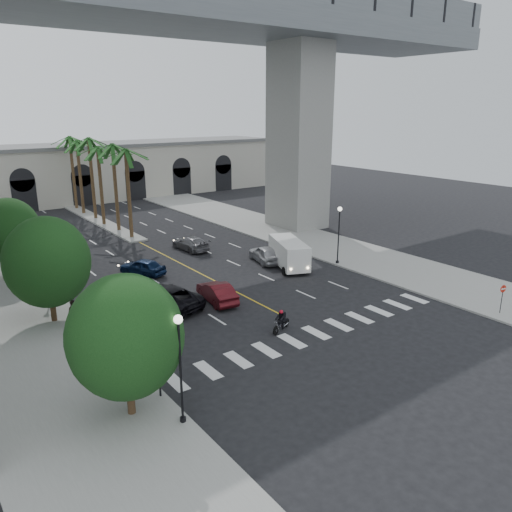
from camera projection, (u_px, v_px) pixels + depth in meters
The scene contains 30 objects.
ground at pixel (301, 325), 32.90m from camera, with size 140.00×140.00×0.00m, color black.
sidewalk_left at pixel (7, 305), 35.99m from camera, with size 8.00×100.00×0.15m, color gray.
sidewalk_right at pixel (314, 242), 52.97m from camera, with size 8.00×100.00×0.15m, color gray.
median at pixel (100, 221), 62.26m from camera, with size 2.00×24.00×0.20m, color gray.
pier_building at pixel (58, 174), 74.22m from camera, with size 71.00×10.50×8.50m.
bridge at pixel (178, 54), 46.56m from camera, with size 75.00×13.00×26.00m.
palm_a at pixel (126, 154), 51.95m from camera, with size 3.20×3.20×10.30m.
palm_b at pixel (112, 149), 55.03m from camera, with size 3.20×3.20×10.60m.
palm_c at pixel (98, 151), 58.08m from camera, with size 3.20×3.20×10.10m.
palm_d at pixel (89, 142), 61.16m from camera, with size 3.20×3.20×10.90m.
palm_e at pixel (77, 144), 64.25m from camera, with size 3.20×3.20×10.40m.
palm_f at pixel (70, 141), 67.43m from camera, with size 3.20×3.20×10.70m.
street_tree_near at pixel (126, 337), 22.07m from camera, with size 5.20×5.20×6.89m.
street_tree_mid at pixel (47, 262), 32.08m from camera, with size 5.44×5.44×7.21m.
street_tree_far at pixel (9, 231), 41.45m from camera, with size 5.04×5.04×6.68m.
lamp_post_left_near at pixel (180, 360), 21.66m from camera, with size 0.40×0.40×5.35m.
lamp_post_left_far at pixel (50, 252), 37.90m from camera, with size 0.40×0.40×5.35m.
lamp_post_right at pixel (339, 230), 44.62m from camera, with size 0.40×0.40×5.35m.
traffic_signal_near at pixel (158, 352), 23.86m from camera, with size 0.25×0.18×3.65m.
traffic_signal_far at pixel (126, 324), 26.95m from camera, with size 0.25×0.18×3.65m.
motorcycle_rider at pixel (282, 321), 31.90m from camera, with size 1.88×0.87×1.44m.
car_a at pixel (265, 254), 46.03m from camera, with size 1.85×4.60×1.57m, color #A2A2A6.
car_b at pixel (217, 292), 36.61m from camera, with size 1.57×4.50×1.48m, color #4A0E14.
car_c at pixel (166, 297), 35.48m from camera, with size 2.74×5.94×1.65m, color black.
car_d at pixel (191, 243), 49.99m from camera, with size 1.94×4.78×1.39m, color slate.
car_e at pixel (143, 267), 42.55m from camera, with size 1.69×4.20×1.43m, color #0D1E3F.
cargo_van at pixel (289, 253), 44.31m from camera, with size 4.14×6.15×2.46m.
pedestrian_a at pixel (127, 354), 26.94m from camera, with size 0.62×0.40×1.69m, color black.
pedestrian_b at pixel (74, 313), 32.23m from camera, with size 0.84×0.65×1.72m, color black.
do_not_enter_sign at pixel (503, 293), 34.02m from camera, with size 0.53×0.13×2.19m.
Camera 1 is at (-20.22, -22.66, 13.76)m, focal length 35.00 mm.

